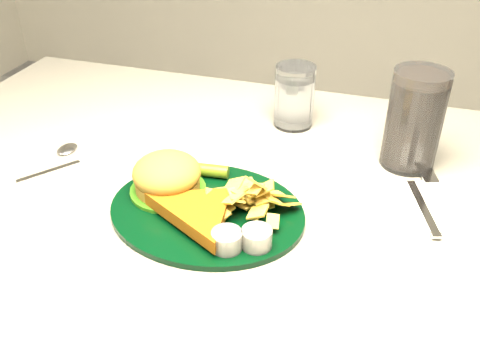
{
  "coord_description": "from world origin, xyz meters",
  "views": [
    {
      "loc": [
        0.22,
        -0.64,
        1.21
      ],
      "look_at": [
        0.04,
        -0.05,
        0.8
      ],
      "focal_mm": 40.0,
      "sensor_mm": 36.0,
      "label": 1
    }
  ],
  "objects": [
    {
      "name": "table",
      "position": [
        0.0,
        0.0,
        0.38
      ],
      "size": [
        1.2,
        0.8,
        0.75
      ],
      "primitive_type": null,
      "color": "gray",
      "rests_on": "ground"
    },
    {
      "name": "dinner_plate",
      "position": [
        -0.01,
        -0.07,
        0.78
      ],
      "size": [
        0.3,
        0.25,
        0.06
      ],
      "primitive_type": null,
      "rotation": [
        0.0,
        0.0,
        -0.07
      ],
      "color": "black",
      "rests_on": "table"
    },
    {
      "name": "water_glass",
      "position": [
        0.05,
        0.23,
        0.81
      ],
      "size": [
        0.09,
        0.09,
        0.11
      ],
      "primitive_type": "cylinder",
      "rotation": [
        0.0,
        0.0,
        -0.36
      ],
      "color": "white",
      "rests_on": "table"
    },
    {
      "name": "cola_glass",
      "position": [
        0.26,
        0.15,
        0.83
      ],
      "size": [
        0.1,
        0.1,
        0.16
      ],
      "primitive_type": "cylinder",
      "rotation": [
        0.0,
        0.0,
        0.1
      ],
      "color": "black",
      "rests_on": "table"
    },
    {
      "name": "fork_napkin",
      "position": [
        0.29,
        0.04,
        0.76
      ],
      "size": [
        0.18,
        0.21,
        0.01
      ],
      "primitive_type": null,
      "rotation": [
        0.0,
        0.0,
        0.31
      ],
      "color": "white",
      "rests_on": "table"
    },
    {
      "name": "spoon",
      "position": [
        -0.29,
        -0.05,
        0.75
      ],
      "size": [
        0.11,
        0.14,
        0.01
      ],
      "primitive_type": null,
      "rotation": [
        0.0,
        0.0,
        -0.63
      ],
      "color": "white",
      "rests_on": "table"
    }
  ]
}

